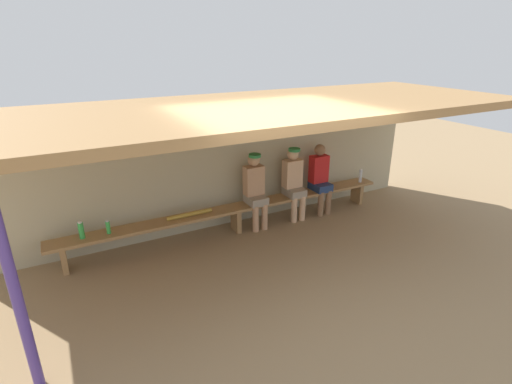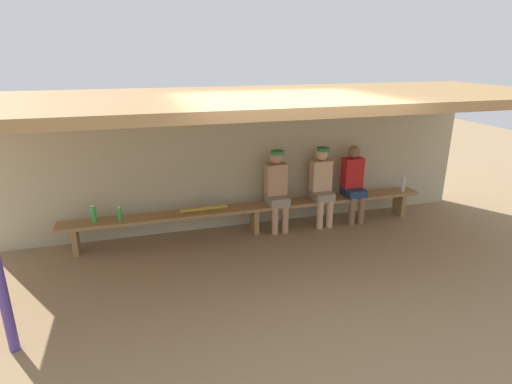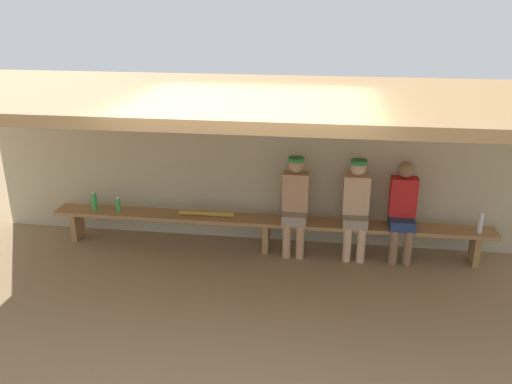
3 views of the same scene
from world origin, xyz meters
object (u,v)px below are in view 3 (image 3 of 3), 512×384
(bench, at_px, (266,224))
(water_bottle_blue, at_px, (118,205))
(player_near_post, at_px, (295,201))
(baseball_bat, at_px, (207,214))
(water_bottle_green, at_px, (480,223))
(player_middle, at_px, (403,208))
(player_shirtless_tan, at_px, (356,204))
(water_bottle_orange, at_px, (94,201))

(bench, height_order, water_bottle_blue, water_bottle_blue)
(player_near_post, bearing_deg, baseball_bat, -179.83)
(player_near_post, bearing_deg, water_bottle_green, -1.18)
(bench, bearing_deg, player_middle, 0.10)
(player_shirtless_tan, distance_m, water_bottle_blue, 3.28)
(player_shirtless_tan, height_order, water_bottle_blue, player_shirtless_tan)
(player_near_post, height_order, water_bottle_blue, player_near_post)
(player_shirtless_tan, bearing_deg, bench, -179.83)
(bench, height_order, baseball_bat, baseball_bat)
(water_bottle_green, bearing_deg, player_shirtless_tan, 178.22)
(water_bottle_green, distance_m, water_bottle_blue, 4.85)
(bench, xyz_separation_m, water_bottle_blue, (-2.09, -0.02, 0.18))
(bench, bearing_deg, water_bottle_blue, -179.53)
(bench, relative_size, water_bottle_green, 21.65)
(bench, height_order, player_near_post, player_near_post)
(bench, distance_m, player_shirtless_tan, 1.24)
(water_bottle_green, xyz_separation_m, baseball_bat, (-3.59, 0.05, -0.10))
(bench, distance_m, water_bottle_orange, 2.46)
(bench, relative_size, water_bottle_blue, 27.74)
(water_bottle_green, distance_m, water_bottle_orange, 5.21)
(player_near_post, xyz_separation_m, baseball_bat, (-1.21, -0.00, -0.25))
(water_bottle_blue, distance_m, baseball_bat, 1.26)
(water_bottle_green, bearing_deg, bench, 179.06)
(player_shirtless_tan, relative_size, player_near_post, 1.00)
(player_shirtless_tan, height_order, player_middle, player_shirtless_tan)
(player_near_post, xyz_separation_m, water_bottle_orange, (-2.84, 0.00, -0.16))
(water_bottle_green, height_order, baseball_bat, water_bottle_green)
(bench, height_order, water_bottle_green, water_bottle_green)
(player_middle, height_order, water_bottle_blue, player_middle)
(water_bottle_blue, bearing_deg, player_middle, 0.30)
(water_bottle_blue, bearing_deg, water_bottle_orange, 176.49)
(water_bottle_orange, bearing_deg, player_near_post, -0.04)
(bench, relative_size, water_bottle_orange, 22.42)
(water_bottle_orange, bearing_deg, player_middle, -0.03)
(water_bottle_orange, relative_size, baseball_bat, 0.35)
(bench, distance_m, water_bottle_green, 2.76)
(bench, xyz_separation_m, baseball_bat, (-0.83, -0.00, 0.11))
(player_shirtless_tan, height_order, player_near_post, same)
(water_bottle_green, relative_size, water_bottle_orange, 1.04)
(water_bottle_blue, height_order, water_bottle_orange, water_bottle_orange)
(player_shirtless_tan, relative_size, baseball_bat, 1.77)
(player_shirtless_tan, distance_m, baseball_bat, 2.03)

